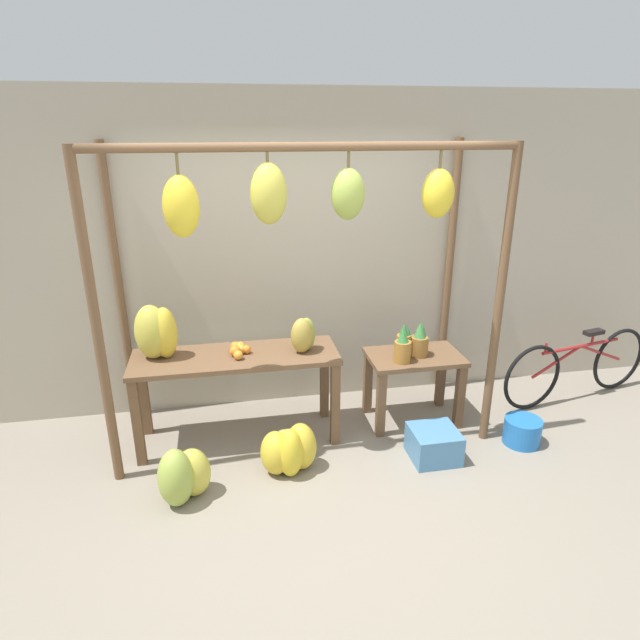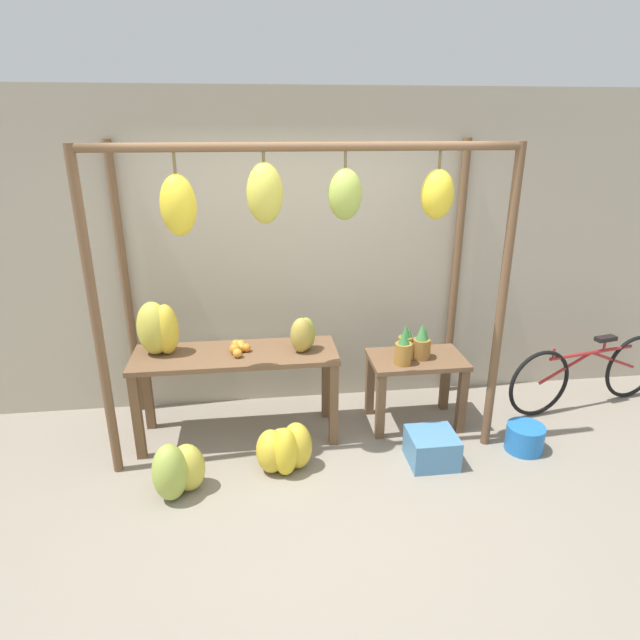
% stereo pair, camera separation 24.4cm
% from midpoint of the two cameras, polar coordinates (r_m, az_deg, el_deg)
% --- Properties ---
extents(ground_plane, '(20.00, 20.00, 0.00)m').
position_cam_midpoint_polar(ground_plane, '(3.96, -1.17, -19.05)').
color(ground_plane, gray).
extents(shop_wall_back, '(8.00, 0.08, 2.80)m').
position_cam_midpoint_polar(shop_wall_back, '(4.81, -4.56, 6.86)').
color(shop_wall_back, '#B2A893').
rests_on(shop_wall_back, ground_plane).
extents(stall_awning, '(3.02, 1.10, 2.40)m').
position_cam_midpoint_polar(stall_awning, '(3.88, -3.73, 9.26)').
color(stall_awning, brown).
rests_on(stall_awning, ground_plane).
extents(display_table_main, '(1.64, 0.55, 0.77)m').
position_cam_midpoint_polar(display_table_main, '(4.41, -10.51, -5.22)').
color(display_table_main, brown).
rests_on(display_table_main, ground_plane).
extents(display_table_side, '(0.81, 0.51, 0.63)m').
position_cam_midpoint_polar(display_table_side, '(4.73, 8.51, -5.38)').
color(display_table_side, brown).
rests_on(display_table_side, ground_plane).
extents(banana_pile_on_table, '(0.37, 0.34, 0.44)m').
position_cam_midpoint_polar(banana_pile_on_table, '(4.37, -18.57, -1.27)').
color(banana_pile_on_table, gold).
rests_on(banana_pile_on_table, display_table_main).
extents(orange_pile, '(0.17, 0.24, 0.09)m').
position_cam_midpoint_polar(orange_pile, '(4.35, -10.26, -3.13)').
color(orange_pile, orange).
rests_on(orange_pile, display_table_main).
extents(pineapple_cluster, '(0.34, 0.25, 0.31)m').
position_cam_midpoint_polar(pineapple_cluster, '(4.57, 8.18, -2.53)').
color(pineapple_cluster, '#A3702D').
rests_on(pineapple_cluster, display_table_side).
extents(banana_pile_ground_left, '(0.41, 0.46, 0.43)m').
position_cam_midpoint_polar(banana_pile_ground_left, '(4.05, -16.21, -15.60)').
color(banana_pile_ground_left, gold).
rests_on(banana_pile_ground_left, ground_plane).
extents(banana_pile_ground_right, '(0.50, 0.46, 0.39)m').
position_cam_midpoint_polar(banana_pile_ground_right, '(4.20, -5.07, -13.63)').
color(banana_pile_ground_right, gold).
rests_on(banana_pile_ground_right, ground_plane).
extents(fruit_crate_white, '(0.37, 0.35, 0.25)m').
position_cam_midpoint_polar(fruit_crate_white, '(4.41, 10.45, -12.91)').
color(fruit_crate_white, '#4C84B2').
rests_on(fruit_crate_white, ground_plane).
extents(blue_bucket, '(0.30, 0.30, 0.22)m').
position_cam_midpoint_polar(blue_bucket, '(4.78, 19.38, -11.14)').
color(blue_bucket, blue).
rests_on(blue_bucket, ground_plane).
extents(parked_bicycle, '(1.70, 0.38, 0.68)m').
position_cam_midpoint_polar(parked_bicycle, '(5.61, 24.65, -4.52)').
color(parked_bicycle, black).
rests_on(parked_bicycle, ground_plane).
extents(papaya_pile, '(0.25, 0.24, 0.29)m').
position_cam_midpoint_polar(papaya_pile, '(4.30, -3.38, -1.62)').
color(papaya_pile, '#B2993D').
rests_on(papaya_pile, display_table_main).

